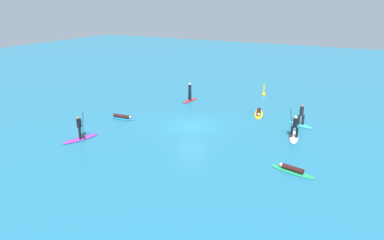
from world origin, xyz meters
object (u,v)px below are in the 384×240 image
at_px(surfer_on_yellow_board, 259,113).
at_px(surfer_on_red_board, 190,96).
at_px(surfer_on_green_board, 292,170).
at_px(surfer_on_purple_board, 80,134).
at_px(surfer_on_blue_board, 122,117).
at_px(surfer_on_white_board, 294,132).
at_px(marker_buoy, 264,93).
at_px(surfer_on_teal_board, 301,119).

bearing_deg(surfer_on_yellow_board, surfer_on_red_board, -115.14).
distance_m(surfer_on_red_board, surfer_on_yellow_board, 7.90).
distance_m(surfer_on_red_board, surfer_on_green_board, 17.72).
distance_m(surfer_on_purple_board, surfer_on_blue_board, 5.51).
distance_m(surfer_on_blue_board, surfer_on_yellow_board, 12.33).
xyz_separation_m(surfer_on_white_board, marker_buoy, (-6.11, 11.49, -0.20)).
xyz_separation_m(surfer_on_red_board, surfer_on_teal_board, (11.86, -2.44, -0.05)).
height_order(surfer_on_blue_board, marker_buoy, marker_buoy).
height_order(surfer_on_red_board, surfer_on_blue_board, surfer_on_red_board).
distance_m(surfer_on_teal_board, surfer_on_green_board, 9.27).
distance_m(surfer_on_purple_board, surfer_on_yellow_board, 15.80).
height_order(surfer_on_teal_board, surfer_on_yellow_board, surfer_on_teal_board).
height_order(surfer_on_yellow_board, surfer_on_green_board, surfer_on_yellow_board).
bearing_deg(surfer_on_blue_board, surfer_on_yellow_board, 29.55).
bearing_deg(surfer_on_blue_board, surfer_on_teal_board, 16.98).
bearing_deg(surfer_on_white_board, surfer_on_green_board, 0.26).
bearing_deg(marker_buoy, surfer_on_red_board, -135.68).
distance_m(surfer_on_teal_board, surfer_on_blue_board, 15.35).
distance_m(surfer_on_yellow_board, surfer_on_green_board, 11.83).
relative_size(surfer_on_teal_board, surfer_on_blue_board, 1.00).
bearing_deg(surfer_on_blue_board, surfer_on_purple_board, -90.16).
distance_m(surfer_on_purple_board, surfer_on_white_board, 16.14).
height_order(surfer_on_red_board, surfer_on_purple_board, surfer_on_purple_board).
bearing_deg(surfer_on_yellow_board, surfer_on_purple_board, -54.85).
bearing_deg(surfer_on_purple_board, surfer_on_blue_board, 19.27).
height_order(surfer_on_green_board, marker_buoy, marker_buoy).
xyz_separation_m(surfer_on_yellow_board, marker_buoy, (-1.82, 7.00, 0.08)).
xyz_separation_m(surfer_on_red_board, surfer_on_yellow_board, (7.80, -1.16, -0.42)).
relative_size(surfer_on_yellow_board, surfer_on_green_board, 1.09).
height_order(surfer_on_red_board, surfer_on_yellow_board, surfer_on_red_board).
height_order(surfer_on_blue_board, surfer_on_green_board, surfer_on_green_board).
bearing_deg(surfer_on_white_board, surfer_on_red_board, -127.38).
bearing_deg(surfer_on_purple_board, surfer_on_green_board, -67.78).
bearing_deg(surfer_on_white_board, surfer_on_yellow_board, -148.61).
xyz_separation_m(surfer_on_teal_board, surfer_on_blue_board, (-14.26, -5.66, -0.38)).
bearing_deg(surfer_on_blue_board, surfer_on_green_board, -17.05).
xyz_separation_m(surfer_on_teal_board, surfer_on_white_board, (0.23, -3.21, -0.08)).
height_order(surfer_on_white_board, surfer_on_green_board, surfer_on_white_board).
distance_m(surfer_on_teal_board, marker_buoy, 10.16).
height_order(surfer_on_teal_board, marker_buoy, surfer_on_teal_board).
xyz_separation_m(surfer_on_red_board, surfer_on_white_board, (12.09, -5.65, -0.14)).
relative_size(surfer_on_teal_board, surfer_on_white_board, 0.85).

